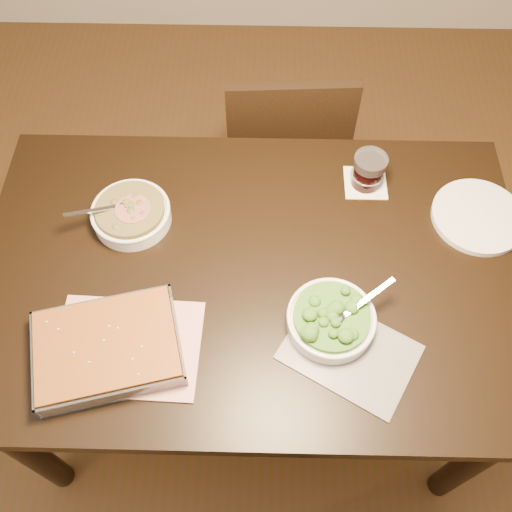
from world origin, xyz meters
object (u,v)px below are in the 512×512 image
Objects in this scene: baking_dish at (108,348)px; stew_bowl at (131,213)px; wine_tumbler at (369,170)px; dinner_plate at (478,217)px; table at (252,287)px; broccoli_bowl at (331,320)px; chair_far at (286,148)px.

stew_bowl is at bearing 75.39° from baking_dish.
wine_tumbler is (0.63, 0.52, 0.03)m from baking_dish.
stew_bowl is 0.90× the size of dinner_plate.
table is 0.42m from baking_dish.
dinner_plate is (0.29, -0.11, -0.05)m from wine_tumbler.
broccoli_bowl is at bearing -38.29° from table.
stew_bowl is at bearing -167.53° from wine_tumbler.
stew_bowl is 0.73m from chair_far.
broccoli_bowl is at bearing 92.76° from chair_far.
table is 14.02× the size of wine_tumbler.
stew_bowl is 0.92m from dinner_plate.
broccoli_bowl reaches higher than baking_dish.
dinner_plate reaches higher than table.
table is at bearing 141.71° from broccoli_bowl.
stew_bowl is at bearing 149.88° from broccoli_bowl.
chair_far is (-0.21, 0.38, -0.33)m from wine_tumbler.
chair_far reaches higher than stew_bowl.
broccoli_bowl is at bearing -5.28° from baking_dish.
table is at bearing 21.37° from baking_dish.
baking_dish is 1.04m from chair_far.
wine_tumbler reaches higher than baking_dish.
dinner_plate is (0.41, 0.32, -0.02)m from broccoli_bowl.
wine_tumbler is 0.32m from dinner_plate.
wine_tumbler is (0.63, 0.14, 0.03)m from stew_bowl.
baking_dish is at bearing -90.18° from stew_bowl.
stew_bowl is 0.38m from baking_dish.
stew_bowl is 0.58× the size of baking_dish.
dinner_plate is at bearing 9.25° from baking_dish.
broccoli_bowl is at bearing -30.12° from stew_bowl.
dinner_plate is (0.92, 0.40, -0.02)m from baking_dish.
broccoli_bowl is 0.26× the size of chair_far.
baking_dish is (-0.51, -0.08, -0.00)m from broccoli_bowl.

